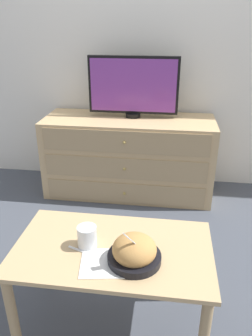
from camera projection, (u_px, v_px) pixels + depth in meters
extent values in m
plane|color=#474C56|center=(148.00, 177.00, 3.13)|extent=(12.00, 12.00, 0.00)
cube|color=white|center=(152.00, 30.00, 2.61)|extent=(12.00, 0.05, 2.60)
cube|color=tan|center=(129.00, 156.00, 2.76)|extent=(1.37, 0.50, 0.65)
cube|color=tan|center=(125.00, 193.00, 2.62)|extent=(1.26, 0.01, 0.17)
sphere|color=tan|center=(124.00, 194.00, 2.61)|extent=(0.02, 0.02, 0.02)
cube|color=tan|center=(124.00, 169.00, 2.53)|extent=(1.26, 0.01, 0.17)
sphere|color=tan|center=(124.00, 169.00, 2.52)|extent=(0.02, 0.02, 0.02)
cube|color=tan|center=(124.00, 142.00, 2.44)|extent=(1.26, 0.01, 0.17)
sphere|color=tan|center=(124.00, 143.00, 2.43)|extent=(0.02, 0.02, 0.02)
cylinder|color=black|center=(133.00, 115.00, 2.66)|extent=(0.12, 0.12, 0.03)
cube|color=black|center=(133.00, 85.00, 2.57)|extent=(0.71, 0.04, 0.44)
cube|color=#7A3893|center=(133.00, 86.00, 2.55)|extent=(0.67, 0.01, 0.40)
cube|color=tan|center=(113.00, 249.00, 1.44)|extent=(0.87, 0.51, 0.02)
cylinder|color=tan|center=(13.00, 317.00, 1.39)|extent=(0.04, 0.04, 0.45)
cylinder|color=tan|center=(48.00, 252.00, 1.78)|extent=(0.04, 0.04, 0.45)
cylinder|color=tan|center=(197.00, 266.00, 1.68)|extent=(0.04, 0.04, 0.45)
cylinder|color=black|center=(134.00, 258.00, 1.35)|extent=(0.22, 0.22, 0.03)
ellipsoid|color=tan|center=(134.00, 249.00, 1.33)|extent=(0.18, 0.18, 0.12)
cube|color=white|center=(138.00, 246.00, 1.29)|extent=(0.09, 0.07, 0.13)
cube|color=white|center=(127.00, 237.00, 1.25)|extent=(0.03, 0.03, 0.03)
cylinder|color=white|center=(87.00, 240.00, 1.43)|extent=(0.08, 0.08, 0.06)
cylinder|color=white|center=(87.00, 237.00, 1.42)|extent=(0.09, 0.09, 0.10)
cube|color=white|center=(103.00, 263.00, 1.34)|extent=(0.21, 0.21, 0.00)
cube|color=white|center=(85.00, 253.00, 1.40)|extent=(0.16, 0.07, 0.01)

